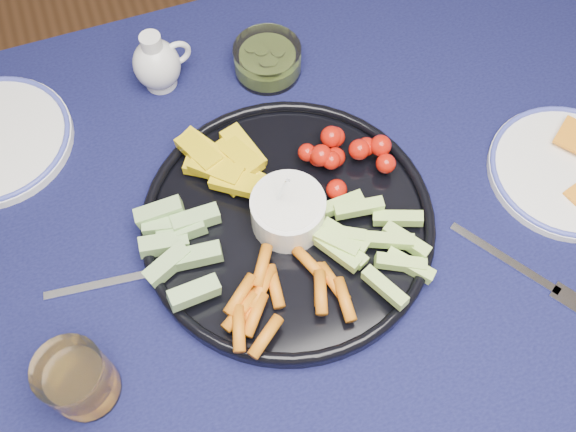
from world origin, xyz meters
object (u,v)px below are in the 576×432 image
object	(u,v)px
creamer_pitcher	(157,64)
pickle_bowl	(268,61)
crudite_platter	(286,220)
juice_tumbler	(79,381)
dining_table	(228,329)
cheese_plate	(568,169)

from	to	relation	value
creamer_pitcher	pickle_bowl	distance (m)	0.17
creamer_pitcher	crudite_platter	bearing A→B (deg)	-72.84
pickle_bowl	juice_tumbler	distance (m)	0.54
crudite_platter	creamer_pitcher	size ratio (longest dim) A/B	3.98
crudite_platter	juice_tumbler	distance (m)	0.32
dining_table	creamer_pitcher	bearing A→B (deg)	86.82
crudite_platter	pickle_bowl	world-z (taller)	crudite_platter
pickle_bowl	juice_tumbler	bearing A→B (deg)	-132.69
cheese_plate	juice_tumbler	xyz separation A→B (m)	(-0.70, -0.07, 0.03)
crudite_platter	creamer_pitcher	distance (m)	0.32
cheese_plate	dining_table	bearing A→B (deg)	-177.33
dining_table	pickle_bowl	world-z (taller)	pickle_bowl
creamer_pitcher	juice_tumbler	xyz separation A→B (m)	(-0.20, -0.43, -0.00)
pickle_bowl	juice_tumbler	xyz separation A→B (m)	(-0.36, -0.39, 0.02)
creamer_pitcher	cheese_plate	world-z (taller)	creamer_pitcher
dining_table	creamer_pitcher	size ratio (longest dim) A/B	16.91
dining_table	cheese_plate	distance (m)	0.53
dining_table	crudite_platter	size ratio (longest dim) A/B	4.25
creamer_pitcher	pickle_bowl	xyz separation A→B (m)	(0.16, -0.03, -0.02)
pickle_bowl	juice_tumbler	world-z (taller)	juice_tumbler
pickle_bowl	dining_table	bearing A→B (deg)	-117.63
creamer_pitcher	cheese_plate	bearing A→B (deg)	-35.80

